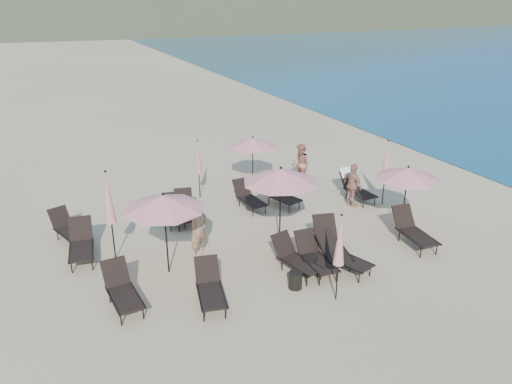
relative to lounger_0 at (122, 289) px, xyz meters
name	(u,v)px	position (x,y,z in m)	size (l,w,h in m)	color
ground	(325,267)	(5.54, -0.58, -0.45)	(800.00, 800.00, 0.00)	#D6BA8C
lounger_0	(122,289)	(0.00, 0.00, 0.00)	(0.76, 1.73, 0.97)	black
lounger_1	(210,287)	(2.01, -0.80, -0.01)	(0.97, 1.74, 0.95)	black
lounger_2	(295,257)	(4.65, -0.42, -0.02)	(0.95, 1.72, 0.94)	black
lounger_3	(331,242)	(5.98, -0.16, 0.04)	(1.13, 1.94, 1.05)	black
lounger_4	(342,255)	(5.90, -0.87, -0.01)	(1.12, 1.76, 0.95)	black
lounger_5	(413,230)	(8.73, -0.54, 0.02)	(0.87, 1.83, 1.01)	black
lounger_6	(81,243)	(-0.59, 2.91, 0.02)	(0.91, 1.83, 1.01)	black
lounger_7	(174,211)	(2.56, 4.12, -0.06)	(0.76, 1.53, 0.85)	black
lounger_8	(185,209)	(2.90, 4.02, -0.01)	(0.99, 1.74, 0.95)	black
lounger_9	(249,197)	(5.31, 4.12, -0.03)	(0.74, 1.64, 0.92)	black
lounger_10	(279,193)	(6.42, 3.89, -0.01)	(1.08, 1.76, 0.95)	black
lounger_11	(355,186)	(9.27, 3.22, 0.05)	(0.67, 1.70, 1.05)	black
lounger_12	(315,256)	(5.18, -0.58, -0.01)	(0.72, 1.68, 0.95)	black
lounger_13	(68,228)	(-0.83, 4.23, -0.03)	(1.07, 1.70, 0.92)	black
umbrella_open_0	(164,202)	(1.47, 1.06, 1.65)	(2.22, 2.22, 2.39)	black
umbrella_open_1	(281,176)	(5.08, 1.30, 1.75)	(2.32, 2.32, 2.50)	black
umbrella_open_2	(408,173)	(9.16, 0.44, 1.48)	(2.03, 2.03, 2.19)	black
umbrella_open_3	(253,142)	(6.31, 5.91, 1.40)	(1.95, 1.95, 2.10)	black
umbrella_closed_0	(340,241)	(4.93, -2.05, 1.21)	(0.28, 0.28, 2.39)	black
umbrella_closed_1	(386,160)	(9.86, 2.31, 1.24)	(0.29, 0.29, 2.44)	black
umbrella_closed_2	(109,198)	(0.26, 2.44, 1.45)	(0.32, 0.32, 2.74)	black
umbrella_closed_3	(198,158)	(4.04, 5.78, 1.12)	(0.26, 0.26, 2.26)	black
side_table_0	(295,280)	(4.25, -1.16, -0.22)	(0.36, 0.36, 0.46)	black
side_table_1	(310,264)	(5.03, -0.58, -0.23)	(0.42, 0.42, 0.45)	black
beachgoer_a	(198,229)	(2.54, 1.52, 0.44)	(0.66, 0.43, 1.80)	#A77B5A
beachgoer_b	(301,164)	(8.22, 5.43, 0.36)	(0.79, 0.62, 1.63)	#AE6C5A
beachgoer_c	(353,185)	(8.77, 2.69, 0.34)	(0.94, 0.39, 1.60)	#AF7763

